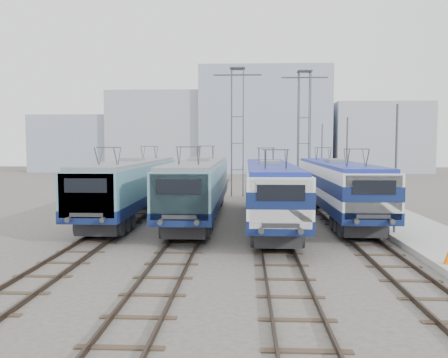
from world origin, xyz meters
The scene contains 16 objects.
ground centered at (0.00, 0.00, 0.00)m, with size 160.00×160.00×0.00m, color #514C47.
platform centered at (10.20, 8.00, 0.15)m, with size 4.00×70.00×0.30m, color #9E9E99.
locomotive_far_left centered at (-6.75, 8.04, 2.32)m, with size 2.96×18.69×3.52m.
locomotive_center_left centered at (-2.25, 7.57, 2.34)m, with size 2.98×18.82×3.54m.
locomotive_center_right centered at (2.25, 5.57, 2.34)m, with size 2.90×18.33×3.45m.
locomotive_far_right centered at (6.75, 8.21, 2.34)m, with size 2.90×18.37×3.45m.
catenary_tower_west centered at (0.00, 22.00, 6.64)m, with size 4.50×1.20×12.00m.
catenary_tower_east centered at (6.50, 24.00, 6.64)m, with size 4.50×1.20×12.00m.
mast_front centered at (8.60, 2.00, 3.50)m, with size 0.12×0.12×7.00m, color #3F4247.
mast_mid centered at (8.60, 14.00, 3.50)m, with size 0.12×0.12×7.00m, color #3F4247.
mast_rear centered at (8.60, 26.00, 3.50)m, with size 0.12×0.12×7.00m, color #3F4247.
safety_cone centered at (8.61, -4.59, 0.56)m, with size 0.32×0.32×0.52m, color orange.
building_west centered at (-14.00, 62.00, 7.00)m, with size 18.00×12.00×14.00m, color #9BA1AE.
building_center centered at (4.00, 62.00, 9.00)m, with size 22.00×14.00×18.00m, color #919CB2.
building_east centered at (24.00, 62.00, 6.00)m, with size 16.00×12.00×12.00m, color #9BA1AE.
building_far_west centered at (-30.00, 62.00, 5.00)m, with size 14.00×10.00×10.00m, color #919CB2.
Camera 1 is at (0.78, -22.99, 4.93)m, focal length 38.00 mm.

